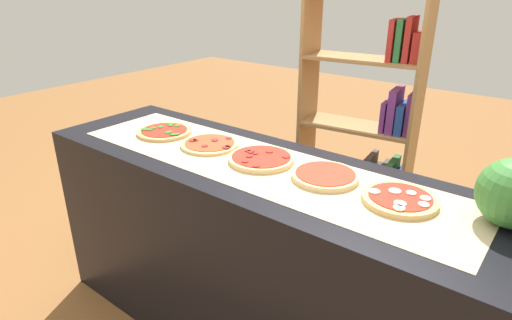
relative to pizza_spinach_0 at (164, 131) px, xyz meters
name	(u,v)px	position (x,y,z in m)	size (l,w,h in m)	color
counter	(256,257)	(0.61, -0.02, -0.49)	(2.19, 0.65, 0.96)	black
parchment_paper	(256,164)	(0.61, -0.02, -0.01)	(1.86, 0.46, 0.00)	tan
pizza_spinach_0	(164,131)	(0.00, 0.00, 0.00)	(0.28, 0.28, 0.02)	tan
pizza_pepperoni_1	(210,144)	(0.31, 0.01, 0.00)	(0.28, 0.28, 0.02)	#DBB26B
pizza_pepperoni_2	(261,159)	(0.61, 0.02, 0.00)	(0.29, 0.29, 0.03)	#E5C17F
pizza_plain_3	(325,176)	(0.92, 0.03, 0.00)	(0.27, 0.27, 0.02)	#E5C17F
pizza_mozzarella_4	(400,199)	(1.23, 0.03, 0.00)	(0.27, 0.27, 0.03)	#DBB26B
bookshelf	(370,139)	(0.67, 1.06, -0.19)	(0.73, 0.35, 1.68)	#A87A47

